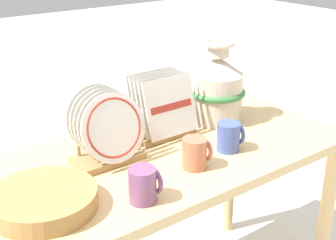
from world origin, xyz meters
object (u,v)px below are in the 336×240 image
(dish_rack_round_plates, at_px, (108,132))
(dish_rack_square_plates, at_px, (162,111))
(mug_cobalt_glaze, at_px, (229,136))
(ceramic_vase, at_px, (217,87))
(mug_terracotta_glaze, at_px, (196,153))
(mug_plum_glaze, at_px, (144,185))
(wicker_charger_stack, at_px, (44,200))

(dish_rack_round_plates, distance_m, dish_rack_square_plates, 0.28)
(dish_rack_square_plates, xyz_separation_m, mug_cobalt_glaze, (0.11, -0.24, -0.04))
(ceramic_vase, relative_size, mug_terracotta_glaze, 3.14)
(mug_plum_glaze, bearing_deg, mug_cobalt_glaze, 12.62)
(dish_rack_round_plates, relative_size, mug_terracotta_glaze, 2.41)
(ceramic_vase, distance_m, dish_rack_square_plates, 0.26)
(wicker_charger_stack, xyz_separation_m, mug_terracotta_glaze, (0.48, -0.06, 0.02))
(wicker_charger_stack, bearing_deg, ceramic_vase, 13.53)
(ceramic_vase, height_order, dish_rack_round_plates, ceramic_vase)
(ceramic_vase, relative_size, wicker_charger_stack, 1.09)
(dish_rack_round_plates, xyz_separation_m, mug_terracotta_glaze, (0.20, -0.20, -0.06))
(mug_plum_glaze, height_order, mug_cobalt_glaze, same)
(dish_rack_square_plates, bearing_deg, dish_rack_round_plates, -165.61)
(wicker_charger_stack, distance_m, mug_terracotta_glaze, 0.49)
(mug_cobalt_glaze, bearing_deg, dish_rack_round_plates, 155.52)
(dish_rack_square_plates, relative_size, mug_terracotta_glaze, 2.25)
(dish_rack_square_plates, xyz_separation_m, mug_plum_glaze, (-0.31, -0.33, -0.04))
(ceramic_vase, bearing_deg, mug_plum_glaze, -150.21)
(dish_rack_square_plates, bearing_deg, mug_cobalt_glaze, -65.53)
(ceramic_vase, relative_size, dish_rack_square_plates, 1.39)
(ceramic_vase, xyz_separation_m, mug_plum_glaze, (-0.56, -0.32, -0.09))
(dish_rack_round_plates, distance_m, wicker_charger_stack, 0.32)
(ceramic_vase, distance_m, mug_cobalt_glaze, 0.29)
(dish_rack_square_plates, bearing_deg, ceramic_vase, -2.23)
(mug_plum_glaze, relative_size, mug_cobalt_glaze, 1.00)
(dish_rack_round_plates, height_order, dish_rack_square_plates, dish_rack_round_plates)
(ceramic_vase, height_order, wicker_charger_stack, ceramic_vase)
(wicker_charger_stack, bearing_deg, mug_cobalt_glaze, -3.11)
(ceramic_vase, distance_m, mug_plum_glaze, 0.66)
(dish_rack_round_plates, xyz_separation_m, mug_plum_glaze, (-0.04, -0.26, -0.06))
(dish_rack_square_plates, distance_m, mug_cobalt_glaze, 0.27)
(ceramic_vase, height_order, mug_cobalt_glaze, ceramic_vase)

